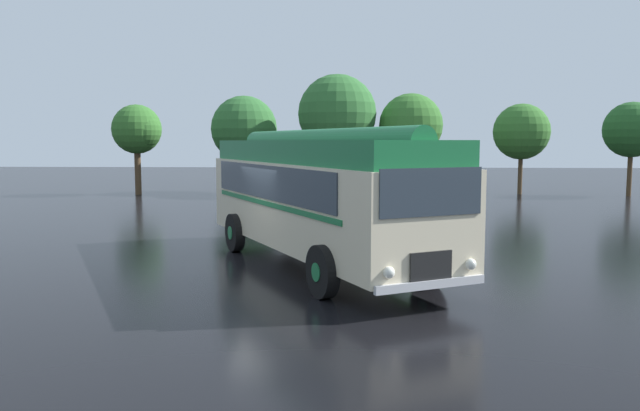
{
  "coord_description": "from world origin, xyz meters",
  "views": [
    {
      "loc": [
        1.83,
        -16.0,
        3.19
      ],
      "look_at": [
        0.98,
        1.29,
        1.4
      ],
      "focal_mm": 35.0,
      "sensor_mm": 36.0,
      "label": 1
    }
  ],
  "objects_px": {
    "vintage_bus": "(317,192)",
    "car_mid_left": "(361,190)",
    "box_van": "(411,180)",
    "car_near_left": "(299,189)"
  },
  "relations": [
    {
      "from": "vintage_bus",
      "to": "car_mid_left",
      "type": "height_order",
      "value": "vintage_bus"
    },
    {
      "from": "vintage_bus",
      "to": "car_near_left",
      "type": "bearing_deg",
      "value": 96.51
    },
    {
      "from": "car_near_left",
      "to": "box_van",
      "type": "height_order",
      "value": "box_van"
    },
    {
      "from": "vintage_bus",
      "to": "car_near_left",
      "type": "distance_m",
      "value": 14.82
    },
    {
      "from": "vintage_bus",
      "to": "car_mid_left",
      "type": "distance_m",
      "value": 14.45
    },
    {
      "from": "car_mid_left",
      "to": "box_van",
      "type": "bearing_deg",
      "value": -11.21
    },
    {
      "from": "vintage_bus",
      "to": "box_van",
      "type": "bearing_deg",
      "value": 75.0
    },
    {
      "from": "vintage_bus",
      "to": "box_van",
      "type": "xyz_separation_m",
      "value": [
        3.72,
        13.88,
        -0.53
      ]
    },
    {
      "from": "car_near_left",
      "to": "vintage_bus",
      "type": "bearing_deg",
      "value": -83.49
    },
    {
      "from": "box_van",
      "to": "car_mid_left",
      "type": "bearing_deg",
      "value": 168.79
    }
  ]
}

